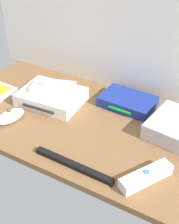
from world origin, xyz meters
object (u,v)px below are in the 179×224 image
at_px(remote_wand, 146,177).
at_px(sensor_bar, 73,165).
at_px(remote_nunchuk, 10,116).
at_px(remote_classic_pad, 53,87).
at_px(network_router, 128,101).
at_px(game_console, 51,97).

distance_m(remote_wand, sensor_bar, 0.19).
distance_m(remote_nunchuk, remote_classic_pad, 0.18).
bearing_deg(remote_nunchuk, network_router, 58.67).
bearing_deg(remote_classic_pad, network_router, 4.72).
xyz_separation_m(game_console, remote_nunchuk, (-0.05, -0.16, -0.00)).
bearing_deg(game_console, remote_nunchuk, -109.93).
height_order(remote_wand, sensor_bar, remote_wand).
relative_size(remote_nunchuk, remote_classic_pad, 0.67).
bearing_deg(network_router, remote_classic_pad, -155.29).
distance_m(network_router, remote_classic_pad, 0.26).
relative_size(game_console, remote_classic_pad, 1.37).
bearing_deg(remote_classic_pad, remote_nunchuk, -123.06).
relative_size(network_router, remote_nunchuk, 1.70).
xyz_separation_m(game_console, sensor_bar, (0.24, -0.23, -0.01)).
distance_m(remote_nunchuk, sensor_bar, 0.29).
height_order(game_console, remote_wand, game_console).
bearing_deg(sensor_bar, remote_wand, 16.49).
bearing_deg(game_console, remote_classic_pad, 81.63).
relative_size(game_console, remote_wand, 1.51).
distance_m(remote_wand, remote_nunchuk, 0.47).
bearing_deg(remote_nunchuk, sensor_bar, 0.71).
bearing_deg(network_router, remote_wand, -56.20).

